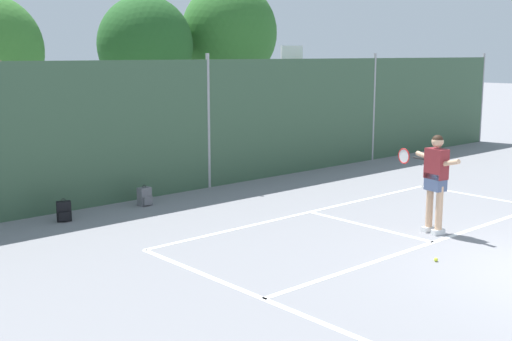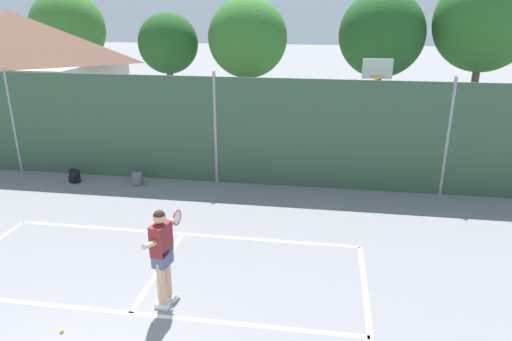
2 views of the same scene
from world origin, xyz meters
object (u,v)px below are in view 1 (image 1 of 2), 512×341
object	(u,v)px
tennis_player	(435,175)
tennis_ball	(436,260)
backpack_black	(64,212)
backpack_grey	(145,197)
basketball_hoop	(291,86)

from	to	relation	value
tennis_player	tennis_ball	distance (m)	2.06
tennis_ball	backpack_black	size ratio (longest dim) A/B	0.14
tennis_player	backpack_grey	world-z (taller)	tennis_player
tennis_player	basketball_hoop	bearing A→B (deg)	62.66
tennis_ball	backpack_black	bearing A→B (deg)	117.27
backpack_grey	tennis_player	bearing A→B (deg)	-63.14
tennis_ball	backpack_black	world-z (taller)	backpack_black
tennis_player	backpack_grey	size ratio (longest dim) A/B	4.01
tennis_ball	backpack_grey	xyz separation A→B (m)	(-1.37, 6.55, 0.16)
tennis_player	backpack_grey	bearing A→B (deg)	116.86
basketball_hoop	backpack_black	distance (m)	9.48
tennis_ball	basketball_hoop	bearing A→B (deg)	58.26
tennis_player	backpack_black	size ratio (longest dim) A/B	4.01
basketball_hoop	backpack_black	bearing A→B (deg)	-163.98
tennis_ball	tennis_player	bearing A→B (deg)	35.16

